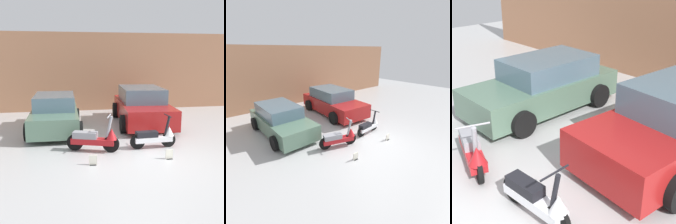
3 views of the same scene
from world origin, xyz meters
The scene contains 3 objects.
scooter_front_left centered at (-1.28, 0.86, 0.38)m, with size 1.48×0.76×1.07m.
scooter_front_right centered at (0.51, 0.88, 0.35)m, with size 1.41×0.51×0.98m.
car_rear_left centered at (-2.47, 3.51, 0.63)m, with size 1.89×3.87×1.31m.
Camera 3 is at (3.67, -1.55, 3.53)m, focal length 55.00 mm.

